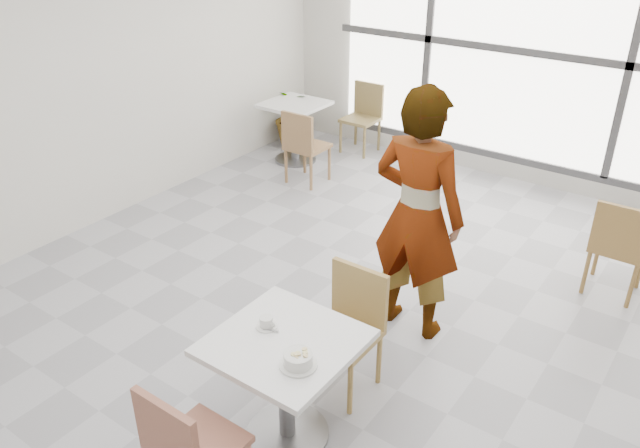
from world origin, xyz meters
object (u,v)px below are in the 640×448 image
Objects in this scene: oatmeal_bowl at (298,359)px; plant_left at (295,116)px; chair_far at (350,321)px; person at (418,215)px; bg_chair_left_far at (364,113)px; bg_table_left at (295,123)px; coffee_cup at (267,323)px; main_table at (286,371)px; chair_near at (186,446)px; bg_chair_left_near at (303,143)px; bg_chair_right_near at (619,243)px.

plant_left is at bearing 127.90° from oatmeal_bowl.
person is (0.03, 0.81, 0.46)m from chair_far.
bg_chair_left_far is (-2.31, 2.99, -0.46)m from person.
chair_far is 1.12× the size of plant_left.
coffee_cup is at bearing -54.37° from bg_table_left.
main_table is 0.92× the size of chair_near.
bg_chair_left_near is (-2.07, 3.09, -0.28)m from coffee_cup.
bg_chair_left_far is (-0.02, 1.33, 0.00)m from bg_chair_left_near.
bg_table_left is (-2.58, 3.60, -0.29)m from coffee_cup.
chair_near reaches higher than oatmeal_bowl.
coffee_cup is 0.18× the size of bg_chair_right_near.
bg_chair_left_far reaches higher than plant_left.
main_table and bg_table_left have the same top height.
coffee_cup is at bearing 155.49° from oatmeal_bowl.
plant_left is (-0.86, 0.97, -0.11)m from bg_chair_left_near.
bg_chair_left_far is (-2.28, 3.80, 0.00)m from chair_far.
main_table is at bearing -92.75° from chair_far.
bg_chair_left_far is 0.92m from plant_left.
bg_table_left is (-2.80, 2.17, -0.48)m from person.
chair_near is 5.11m from bg_table_left.
coffee_cup is at bearing 167.65° from main_table.
main_table is at bearing -95.97° from chair_near.
bg_chair_left_far is (-2.09, 4.42, -0.28)m from coffee_cup.
coffee_cup is 0.18× the size of bg_chair_left_near.
chair_near is 0.81m from coffee_cup.
chair_near is 4.14× the size of oatmeal_bowl.
chair_far is 4.43m from bg_chair_left_far.
chair_far is 1.00× the size of bg_chair_right_near.
bg_chair_right_near reaches higher than oatmeal_bowl.
oatmeal_bowl is at bearing 70.50° from bg_chair_right_near.
oatmeal_bowl is 0.24× the size of bg_chair_left_near.
chair_near is at bearing -94.45° from chair_far.
chair_near and bg_chair_left_near have the same top height.
chair_far and bg_chair_right_near have the same top height.
bg_chair_right_near is at bearing -11.91° from bg_table_left.
chair_near is 3.75m from bg_chair_right_near.
coffee_cup is 0.21× the size of bg_table_left.
chair_near is 2.24m from person.
chair_far is at bearing 87.25° from main_table.
person reaches higher than chair_near.
bg_chair_left_far is at bearing 59.13° from bg_table_left.
chair_near is at bearing 85.99° from person.
chair_far is at bearing -47.83° from plant_left.
bg_chair_right_near is at bearing 174.56° from bg_chair_left_near.
person is 2.21× the size of bg_chair_left_near.
person is 4.14m from plant_left.
bg_chair_left_near is at bearing -89.08° from bg_chair_left_far.
chair_far is at bearing -59.09° from bg_chair_left_far.
bg_chair_right_near is at bearing -16.69° from plant_left.
oatmeal_bowl is at bearing -32.97° from main_table.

